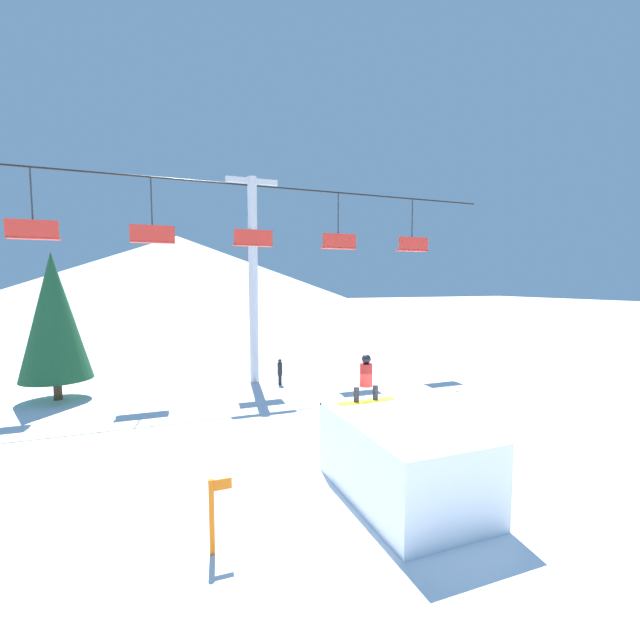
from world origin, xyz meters
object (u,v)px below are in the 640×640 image
snow_ramp (402,458)px  snowboarder (366,379)px  trail_marker (213,514)px  distant_skier (280,371)px  pine_tree_near (54,317)px

snow_ramp → snowboarder: size_ratio=2.57×
snowboarder → trail_marker: (-4.09, -2.08, -1.62)m
trail_marker → distant_skier: trail_marker is taller
pine_tree_near → trail_marker: pine_tree_near is taller
pine_tree_near → trail_marker: (4.57, -12.48, -2.68)m
snow_ramp → trail_marker: snow_ramp is taller
snow_ramp → trail_marker: bearing=-172.8°
snow_ramp → distant_skier: size_ratio=3.21×
snowboarder → distant_skier: (0.50, 9.55, -1.68)m
distant_skier → snowboarder: bearing=-93.0°
snow_ramp → snowboarder: 2.14m
snow_ramp → pine_tree_near: size_ratio=0.66×
snow_ramp → snowboarder: bearing=93.6°
snowboarder → trail_marker: 4.86m
snowboarder → trail_marker: snowboarder is taller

